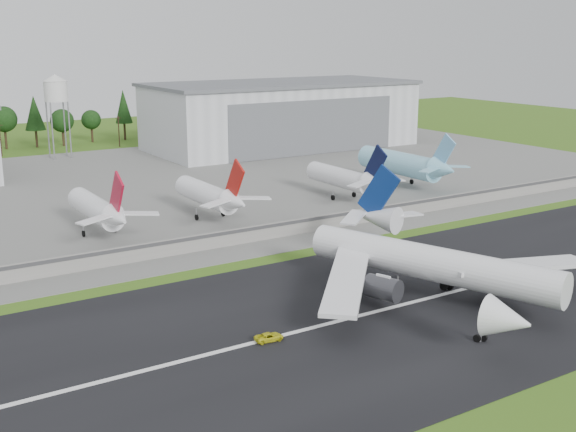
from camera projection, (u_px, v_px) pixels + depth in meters
ground at (436, 329)px, 107.71m from camera, size 600.00×600.00×0.00m
runway at (392, 308)px, 115.89m from camera, size 320.00×60.00×0.10m
runway_centerline at (392, 307)px, 115.88m from camera, size 220.00×1.00×0.02m
apron at (141, 188)px, 206.05m from camera, size 320.00×150.00×0.10m
blast_fence at (254, 234)px, 152.34m from camera, size 240.00×0.61×3.50m
hangar_east at (281, 115)px, 278.66m from camera, size 102.00×47.00×25.20m
water_tower at (56, 88)px, 250.75m from camera, size 8.40×8.40×29.40m
utility_poles at (63, 151)px, 271.64m from camera, size 230.00×3.00×12.00m
treeline at (53, 146)px, 283.93m from camera, size 320.00×16.00×22.00m
main_airliner at (432, 271)px, 118.43m from camera, size 53.94×57.52×18.17m
ground_vehicle at (269, 337)px, 103.10m from camera, size 4.42×2.35×1.18m
parked_jet_red_a at (100, 210)px, 155.58m from camera, size 7.36×31.29×16.41m
parked_jet_red_b at (212, 195)px, 169.53m from camera, size 7.36×31.29×16.43m
parked_jet_navy at (347, 178)px, 190.06m from camera, size 7.36×31.29×16.41m
parked_jet_skyblue at (407, 164)px, 207.06m from camera, size 7.36×37.29×17.15m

